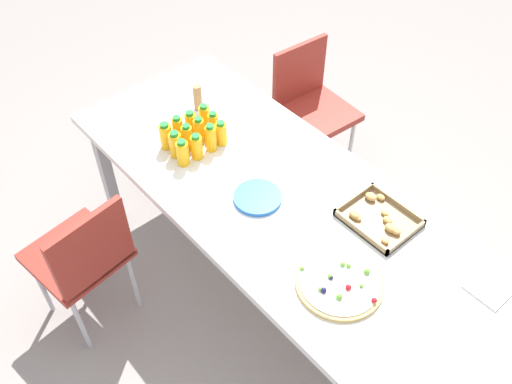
{
  "coord_description": "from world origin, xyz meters",
  "views": [
    {
      "loc": [
        1.18,
        -1.19,
        2.52
      ],
      "look_at": [
        -0.1,
        -0.09,
        0.74
      ],
      "focal_mm": 38.75,
      "sensor_mm": 36.0,
      "label": 1
    }
  ],
  "objects_px": {
    "chair_near_left": "(83,256)",
    "juice_bottle_0": "(166,136)",
    "juice_bottle_1": "(175,145)",
    "plate_stack": "(258,197)",
    "party_table": "(285,207)",
    "juice_bottle_9": "(204,117)",
    "juice_bottle_3": "(178,130)",
    "cardboard_tube": "(198,98)",
    "juice_bottle_5": "(197,147)",
    "chair_far_left": "(310,101)",
    "juice_bottle_10": "(213,125)",
    "juice_bottle_11": "(221,133)",
    "juice_bottle_2": "(183,153)",
    "juice_bottle_4": "(187,138)",
    "fruit_pizza": "(340,282)",
    "napkin_stack": "(489,288)",
    "snack_tray": "(379,218)",
    "juice_bottle_6": "(191,124)",
    "juice_bottle_8": "(211,138)",
    "juice_bottle_7": "(199,131)"
  },
  "relations": [
    {
      "from": "chair_near_left",
      "to": "juice_bottle_0",
      "type": "distance_m",
      "value": 0.68
    },
    {
      "from": "juice_bottle_1",
      "to": "plate_stack",
      "type": "bearing_deg",
      "value": 12.37
    },
    {
      "from": "party_table",
      "to": "juice_bottle_9",
      "type": "height_order",
      "value": "juice_bottle_9"
    },
    {
      "from": "juice_bottle_0",
      "to": "juice_bottle_3",
      "type": "height_order",
      "value": "juice_bottle_3"
    },
    {
      "from": "juice_bottle_3",
      "to": "cardboard_tube",
      "type": "bearing_deg",
      "value": 122.02
    },
    {
      "from": "plate_stack",
      "to": "juice_bottle_1",
      "type": "bearing_deg",
      "value": -167.63
    },
    {
      "from": "party_table",
      "to": "juice_bottle_1",
      "type": "xyz_separation_m",
      "value": [
        -0.55,
        -0.2,
        0.12
      ]
    },
    {
      "from": "party_table",
      "to": "juice_bottle_3",
      "type": "xyz_separation_m",
      "value": [
        -0.63,
        -0.13,
        0.13
      ]
    },
    {
      "from": "juice_bottle_3",
      "to": "juice_bottle_5",
      "type": "height_order",
      "value": "juice_bottle_3"
    },
    {
      "from": "juice_bottle_3",
      "to": "juice_bottle_5",
      "type": "distance_m",
      "value": 0.16
    },
    {
      "from": "juice_bottle_1",
      "to": "chair_near_left",
      "type": "bearing_deg",
      "value": -83.81
    },
    {
      "from": "chair_far_left",
      "to": "juice_bottle_5",
      "type": "xyz_separation_m",
      "value": [
        0.16,
        -0.94,
        0.29
      ]
    },
    {
      "from": "chair_near_left",
      "to": "juice_bottle_10",
      "type": "distance_m",
      "value": 0.87
    },
    {
      "from": "juice_bottle_0",
      "to": "juice_bottle_5",
      "type": "relative_size",
      "value": 1.04
    },
    {
      "from": "juice_bottle_11",
      "to": "plate_stack",
      "type": "height_order",
      "value": "juice_bottle_11"
    },
    {
      "from": "chair_near_left",
      "to": "cardboard_tube",
      "type": "xyz_separation_m",
      "value": [
        -0.28,
        0.89,
        0.29
      ]
    },
    {
      "from": "party_table",
      "to": "juice_bottle_2",
      "type": "height_order",
      "value": "juice_bottle_2"
    },
    {
      "from": "party_table",
      "to": "juice_bottle_4",
      "type": "distance_m",
      "value": 0.58
    },
    {
      "from": "juice_bottle_2",
      "to": "juice_bottle_9",
      "type": "height_order",
      "value": "juice_bottle_9"
    },
    {
      "from": "chair_near_left",
      "to": "fruit_pizza",
      "type": "distance_m",
      "value": 1.17
    },
    {
      "from": "napkin_stack",
      "to": "plate_stack",
      "type": "bearing_deg",
      "value": -158.8
    },
    {
      "from": "party_table",
      "to": "snack_tray",
      "type": "relative_size",
      "value": 7.68
    },
    {
      "from": "juice_bottle_6",
      "to": "snack_tray",
      "type": "distance_m",
      "value": 1.02
    },
    {
      "from": "juice_bottle_8",
      "to": "party_table",
      "type": "bearing_deg",
      "value": 5.77
    },
    {
      "from": "juice_bottle_4",
      "to": "plate_stack",
      "type": "distance_m",
      "value": 0.48
    },
    {
      "from": "napkin_stack",
      "to": "party_table",
      "type": "bearing_deg",
      "value": -162.63
    },
    {
      "from": "juice_bottle_7",
      "to": "juice_bottle_9",
      "type": "distance_m",
      "value": 0.11
    },
    {
      "from": "juice_bottle_6",
      "to": "snack_tray",
      "type": "xyz_separation_m",
      "value": [
        0.98,
        0.27,
        -0.05
      ]
    },
    {
      "from": "juice_bottle_5",
      "to": "chair_near_left",
      "type": "bearing_deg",
      "value": -91.21
    },
    {
      "from": "chair_far_left",
      "to": "fruit_pizza",
      "type": "xyz_separation_m",
      "value": [
        1.1,
        -0.96,
        0.23
      ]
    },
    {
      "from": "chair_far_left",
      "to": "chair_near_left",
      "type": "distance_m",
      "value": 1.6
    },
    {
      "from": "juice_bottle_7",
      "to": "juice_bottle_11",
      "type": "distance_m",
      "value": 0.11
    },
    {
      "from": "party_table",
      "to": "cardboard_tube",
      "type": "relative_size",
      "value": 16.0
    },
    {
      "from": "juice_bottle_6",
      "to": "juice_bottle_8",
      "type": "height_order",
      "value": "juice_bottle_8"
    },
    {
      "from": "juice_bottle_8",
      "to": "juice_bottle_7",
      "type": "bearing_deg",
      "value": -173.98
    },
    {
      "from": "chair_far_left",
      "to": "snack_tray",
      "type": "height_order",
      "value": "chair_far_left"
    },
    {
      "from": "chair_near_left",
      "to": "napkin_stack",
      "type": "distance_m",
      "value": 1.73
    },
    {
      "from": "juice_bottle_4",
      "to": "juice_bottle_11",
      "type": "height_order",
      "value": "juice_bottle_4"
    },
    {
      "from": "snack_tray",
      "to": "plate_stack",
      "type": "xyz_separation_m",
      "value": [
        -0.43,
        -0.31,
        -0.0
      ]
    },
    {
      "from": "juice_bottle_1",
      "to": "cardboard_tube",
      "type": "height_order",
      "value": "cardboard_tube"
    },
    {
      "from": "juice_bottle_0",
      "to": "juice_bottle_8",
      "type": "height_order",
      "value": "juice_bottle_8"
    },
    {
      "from": "juice_bottle_8",
      "to": "snack_tray",
      "type": "relative_size",
      "value": 0.5
    },
    {
      "from": "juice_bottle_0",
      "to": "napkin_stack",
      "type": "height_order",
      "value": "juice_bottle_0"
    },
    {
      "from": "juice_bottle_2",
      "to": "juice_bottle_11",
      "type": "bearing_deg",
      "value": 89.51
    },
    {
      "from": "chair_near_left",
      "to": "juice_bottle_5",
      "type": "bearing_deg",
      "value": -8.99
    },
    {
      "from": "juice_bottle_6",
      "to": "juice_bottle_7",
      "type": "xyz_separation_m",
      "value": [
        0.07,
        -0.0,
        0.0
      ]
    },
    {
      "from": "juice_bottle_10",
      "to": "juice_bottle_8",
      "type": "bearing_deg",
      "value": -44.14
    },
    {
      "from": "plate_stack",
      "to": "juice_bottle_10",
      "type": "bearing_deg",
      "value": 165.37
    },
    {
      "from": "juice_bottle_2",
      "to": "juice_bottle_6",
      "type": "relative_size",
      "value": 1.0
    },
    {
      "from": "party_table",
      "to": "chair_far_left",
      "type": "distance_m",
      "value": 1.04
    }
  ]
}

